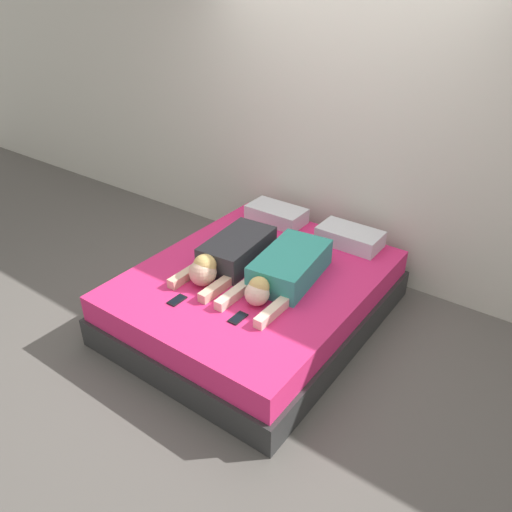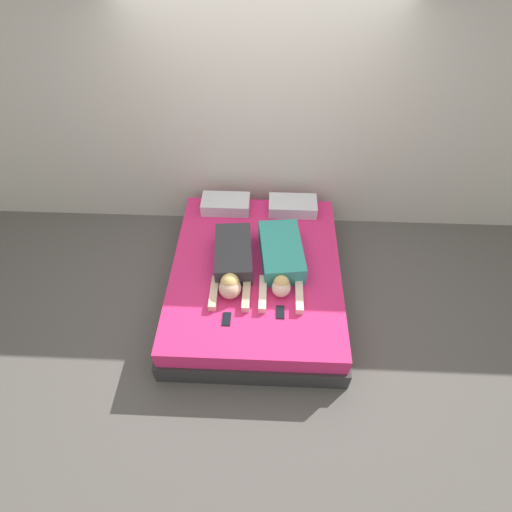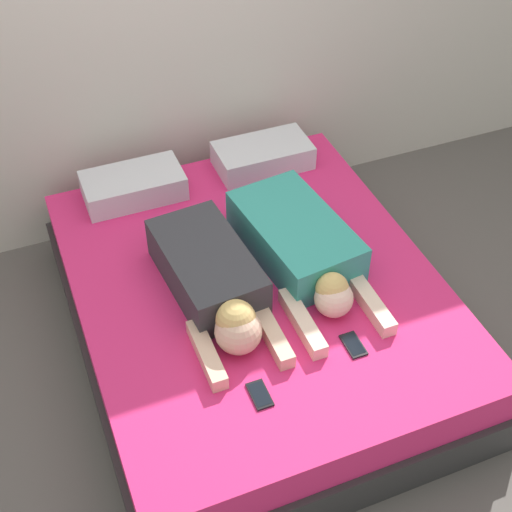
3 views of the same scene
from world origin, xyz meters
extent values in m
plane|color=#5B5651|center=(0.00, 0.00, 0.00)|extent=(12.00, 12.00, 0.00)
cube|color=beige|center=(0.00, 1.19, 1.30)|extent=(12.00, 0.06, 2.60)
cube|color=#2D2D2D|center=(0.00, 0.00, 0.11)|extent=(1.72, 2.08, 0.23)
cube|color=#E5286B|center=(0.00, 0.00, 0.33)|extent=(1.66, 2.02, 0.21)
cube|color=silver|center=(-0.37, 0.83, 0.50)|extent=(0.53, 0.29, 0.14)
cube|color=silver|center=(0.37, 0.83, 0.50)|extent=(0.53, 0.29, 0.14)
cube|color=#333338|center=(-0.22, 0.06, 0.54)|extent=(0.41, 0.68, 0.21)
sphere|color=beige|center=(-0.22, -0.36, 0.54)|extent=(0.21, 0.21, 0.21)
sphere|color=#D8B266|center=(-0.22, -0.33, 0.58)|extent=(0.17, 0.17, 0.17)
cube|color=beige|center=(-0.37, -0.37, 0.47)|extent=(0.07, 0.36, 0.07)
cube|color=beige|center=(-0.07, -0.37, 0.47)|extent=(0.07, 0.36, 0.07)
cube|color=teal|center=(0.24, 0.11, 0.54)|extent=(0.47, 0.74, 0.21)
sphere|color=beige|center=(0.24, -0.32, 0.52)|extent=(0.18, 0.18, 0.18)
sphere|color=#D8B266|center=(0.24, -0.30, 0.56)|extent=(0.15, 0.15, 0.15)
cube|color=beige|center=(0.08, -0.36, 0.47)|extent=(0.07, 0.38, 0.07)
cube|color=beige|center=(0.41, -0.36, 0.47)|extent=(0.07, 0.38, 0.07)
cube|color=black|center=(-0.23, -0.63, 0.44)|extent=(0.07, 0.14, 0.01)
cube|color=black|center=(-0.23, -0.63, 0.45)|extent=(0.06, 0.12, 0.00)
cube|color=black|center=(0.24, -0.54, 0.44)|extent=(0.07, 0.14, 0.01)
cube|color=black|center=(0.24, -0.54, 0.45)|extent=(0.06, 0.12, 0.00)
camera|label=1|loc=(1.91, -2.63, 2.50)|focal=35.00mm
camera|label=2|loc=(0.11, -2.54, 3.45)|focal=28.00mm
camera|label=3|loc=(-0.89, -2.22, 2.84)|focal=50.00mm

